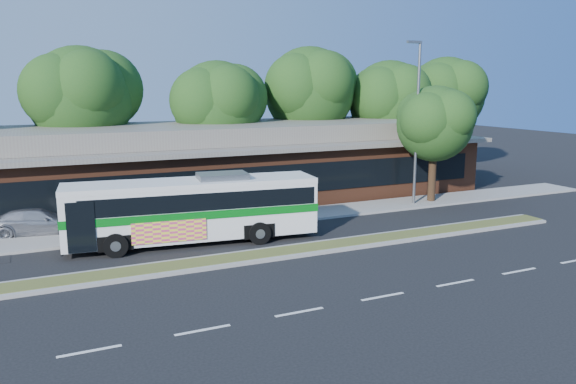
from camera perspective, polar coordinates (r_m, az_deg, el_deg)
name	(u,v)px	position (r m, az deg, el deg)	size (l,w,h in m)	color
ground	(312,255)	(22.74, 2.43, -6.40)	(120.00, 120.00, 0.00)	black
median_strip	(305,249)	(23.23, 1.75, -5.83)	(26.00, 1.10, 0.15)	#4B5222
sidewalk	(254,220)	(28.35, -3.52, -2.81)	(44.00, 2.60, 0.12)	gray
plaza_building	(213,163)	(34.10, -7.62, 2.96)	(33.20, 11.20, 4.45)	brown
lamp_post	(417,119)	(32.02, 12.93, 7.27)	(0.93, 0.18, 9.07)	slate
tree_bg_b	(88,95)	(35.60, -19.62, 9.25)	(6.69, 6.00, 9.00)	black
tree_bg_c	(223,103)	(36.27, -6.64, 8.95)	(6.24, 5.60, 8.26)	black
tree_bg_d	(314,90)	(39.95, 2.65, 10.35)	(6.91, 6.20, 9.37)	black
tree_bg_e	(393,99)	(42.22, 10.59, 9.29)	(6.47, 5.80, 8.50)	black
tree_bg_f	(449,94)	(46.71, 16.00, 9.58)	(6.69, 6.00, 8.92)	black
transit_bus	(194,205)	(24.37, -9.54, -1.32)	(10.83, 3.48, 2.99)	silver
sedan	(39,221)	(28.00, -24.00, -2.70)	(1.78, 4.39, 1.27)	#A2A3A9
sidewalk_tree	(438,122)	(33.36, 14.98, 6.91)	(4.78, 4.29, 6.72)	black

